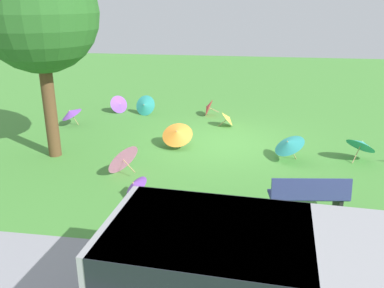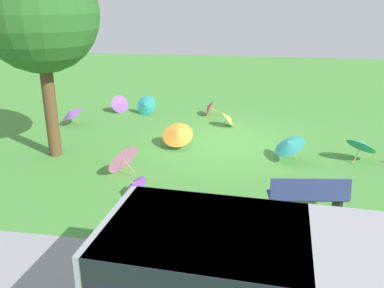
{
  "view_description": "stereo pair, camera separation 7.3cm",
  "coord_description": "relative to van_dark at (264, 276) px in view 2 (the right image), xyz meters",
  "views": [
    {
      "loc": [
        -0.89,
        12.06,
        4.3
      ],
      "look_at": [
        0.66,
        1.89,
        0.6
      ],
      "focal_mm": 38.32,
      "sensor_mm": 36.0,
      "label": 1
    },
    {
      "loc": [
        -0.96,
        12.05,
        4.3
      ],
      "look_at": [
        0.66,
        1.89,
        0.6
      ],
      "focal_mm": 38.32,
      "sensor_mm": 36.0,
      "label": 2
    }
  ],
  "objects": [
    {
      "name": "parasol_teal_0",
      "position": [
        4.39,
        -10.34,
        -0.52
      ],
      "size": [
        0.88,
        0.79,
        0.78
      ],
      "color": "tan",
      "rests_on": "ground"
    },
    {
      "name": "parasol_purple_1",
      "position": [
        2.81,
        -3.53,
        -0.57
      ],
      "size": [
        0.75,
        0.76,
        0.57
      ],
      "color": "tan",
      "rests_on": "ground"
    },
    {
      "name": "parasol_red_0",
      "position": [
        1.99,
        -10.63,
        -0.58
      ],
      "size": [
        0.65,
        0.68,
        0.65
      ],
      "color": "tan",
      "rests_on": "ground"
    },
    {
      "name": "parasol_yellow_1",
      "position": [
        1.11,
        -9.33,
        -0.61
      ],
      "size": [
        0.63,
        0.66,
        0.56
      ],
      "color": "tan",
      "rests_on": "ground"
    },
    {
      "name": "shade_tree",
      "position": [
        5.85,
        -5.8,
        2.98
      ],
      "size": [
        3.1,
        3.1,
        5.47
      ],
      "color": "brown",
      "rests_on": "ground"
    },
    {
      "name": "parasol_purple_0",
      "position": [
        5.46,
        -10.51,
        -0.57
      ],
      "size": [
        0.78,
        0.78,
        0.69
      ],
      "color": "tan",
      "rests_on": "ground"
    },
    {
      "name": "parasol_purple_3",
      "position": [
        6.61,
        -8.6,
        -0.44
      ],
      "size": [
        1.02,
        1.02,
        0.71
      ],
      "color": "tan",
      "rests_on": "ground"
    },
    {
      "name": "parasol_pink_0",
      "position": [
        3.54,
        -4.83,
        -0.47
      ],
      "size": [
        1.0,
        1.12,
        0.89
      ],
      "color": "tan",
      "rests_on": "ground"
    },
    {
      "name": "van_dark",
      "position": [
        0.0,
        0.0,
        0.0
      ],
      "size": [
        4.71,
        2.37,
        1.53
      ],
      "color": "#99999E",
      "rests_on": "ground"
    },
    {
      "name": "park_bench",
      "position": [
        -0.94,
        -3.3,
        -0.45
      ],
      "size": [
        1.65,
        0.69,
        0.9
      ],
      "color": "navy",
      "rests_on": "ground"
    },
    {
      "name": "parasol_teal_1",
      "position": [
        -0.74,
        -6.39,
        -0.42
      ],
      "size": [
        1.13,
        1.15,
        0.77
      ],
      "color": "tan",
      "rests_on": "ground"
    },
    {
      "name": "parasol_orange_1",
      "position": [
        2.49,
        -6.93,
        -0.45
      ],
      "size": [
        0.96,
        0.91,
        0.8
      ],
      "color": "tan",
      "rests_on": "ground"
    },
    {
      "name": "parasol_teal_2",
      "position": [
        -2.72,
        -6.69,
        -0.42
      ],
      "size": [
        1.1,
        1.1,
        0.79
      ],
      "color": "tan",
      "rests_on": "ground"
    },
    {
      "name": "ground",
      "position": [
        1.19,
        -7.57,
        -0.91
      ],
      "size": [
        40.0,
        40.0,
        0.0
      ],
      "primitive_type": "plane",
      "color": "#478C38"
    }
  ]
}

